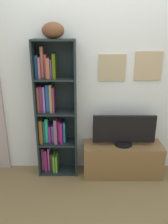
{
  "coord_description": "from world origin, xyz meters",
  "views": [
    {
      "loc": [
        -0.19,
        -1.71,
        1.81
      ],
      "look_at": [
        -0.19,
        0.85,
        0.89
      ],
      "focal_mm": 37.12,
      "sensor_mm": 36.0,
      "label": 1
    }
  ],
  "objects_px": {
    "tv_stand": "(122,159)",
    "television": "(124,131)",
    "football": "(53,30)",
    "bookshelf": "(53,113)"
  },
  "relations": [
    {
      "from": "bookshelf",
      "to": "television",
      "type": "relative_size",
      "value": 2.2
    },
    {
      "from": "bookshelf",
      "to": "football",
      "type": "height_order",
      "value": "football"
    },
    {
      "from": "football",
      "to": "tv_stand",
      "type": "height_order",
      "value": "football"
    },
    {
      "from": "tv_stand",
      "to": "television",
      "type": "height_order",
      "value": "television"
    },
    {
      "from": "tv_stand",
      "to": "television",
      "type": "distance_m",
      "value": 0.41
    },
    {
      "from": "television",
      "to": "football",
      "type": "bearing_deg",
      "value": 176.44
    },
    {
      "from": "bookshelf",
      "to": "tv_stand",
      "type": "bearing_deg",
      "value": -5.35
    },
    {
      "from": "football",
      "to": "tv_stand",
      "type": "bearing_deg",
      "value": -3.64
    },
    {
      "from": "football",
      "to": "television",
      "type": "bearing_deg",
      "value": -3.56
    },
    {
      "from": "football",
      "to": "tv_stand",
      "type": "xyz_separation_m",
      "value": [
        0.84,
        -0.05,
        -1.59
      ]
    }
  ]
}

